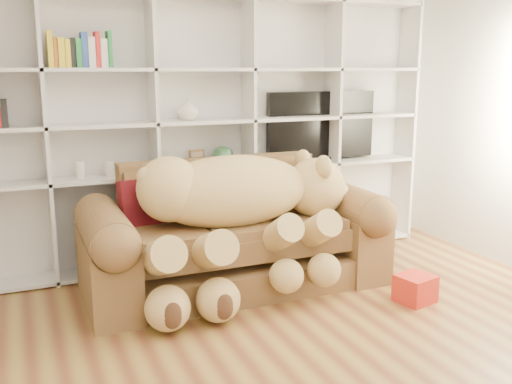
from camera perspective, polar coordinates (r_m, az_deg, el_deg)
name	(u,v)px	position (r m, az deg, el deg)	size (l,w,h in m)	color
floor	(331,382)	(3.47, 7.46, -18.36)	(5.00, 5.00, 0.00)	brown
wall_back	(196,114)	(5.30, -6.03, 7.77)	(5.00, 0.02, 2.70)	silver
bookshelf	(175,121)	(5.11, -8.15, 7.04)	(4.43, 0.35, 2.40)	silver
sofa	(234,240)	(4.69, -2.23, -4.85)	(2.40, 1.04, 1.01)	brown
teddy_bear	(238,207)	(4.40, -1.84, -1.47)	(1.91, 1.02, 1.11)	#DEB76F
throw_pillow	(146,204)	(4.57, -10.97, -1.21)	(0.40, 0.13, 0.40)	#5C0F18
gift_box	(415,288)	(4.61, 15.63, -9.28)	(0.26, 0.24, 0.21)	red
tv	(321,126)	(5.67, 6.53, 6.53)	(1.15, 0.18, 0.68)	black
picture_frame	(197,159)	(5.15, -5.95, 3.26)	(0.14, 0.03, 0.17)	brown
green_vase	(223,157)	(5.22, -3.32, 3.51)	(0.20, 0.20, 0.20)	#2F5C37
figurine_tall	(80,170)	(4.95, -17.19, 2.15)	(0.07, 0.07, 0.15)	beige
figurine_short	(110,169)	(4.98, -14.41, 2.28)	(0.08, 0.08, 0.13)	beige
snow_globe	(137,167)	(5.02, -11.84, 2.50)	(0.12, 0.12, 0.12)	silver
shelf_vase	(188,109)	(5.07, -6.84, 8.21)	(0.18, 0.18, 0.19)	beige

